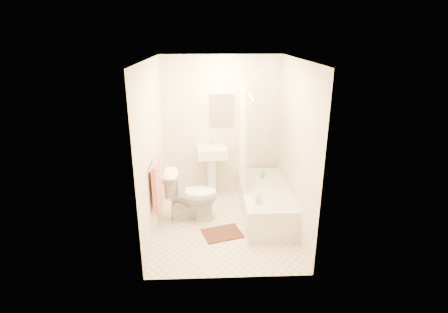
{
  "coord_description": "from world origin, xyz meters",
  "views": [
    {
      "loc": [
        -0.2,
        -4.6,
        2.72
      ],
      "look_at": [
        0.0,
        0.25,
        1.0
      ],
      "focal_mm": 28.0,
      "sensor_mm": 36.0,
      "label": 1
    }
  ],
  "objects_px": {
    "soap_bottle": "(258,198)",
    "toilet": "(192,195)",
    "sink": "(212,169)",
    "bathtub": "(265,201)",
    "bath_mat": "(222,233)"
  },
  "relations": [
    {
      "from": "soap_bottle",
      "to": "toilet",
      "type": "bearing_deg",
      "value": 154.64
    },
    {
      "from": "bath_mat",
      "to": "sink",
      "type": "bearing_deg",
      "value": 95.61
    },
    {
      "from": "sink",
      "to": "soap_bottle",
      "type": "relative_size",
      "value": 5.3
    },
    {
      "from": "toilet",
      "to": "sink",
      "type": "bearing_deg",
      "value": -23.43
    },
    {
      "from": "bath_mat",
      "to": "bathtub",
      "type": "bearing_deg",
      "value": 38.83
    },
    {
      "from": "sink",
      "to": "bath_mat",
      "type": "bearing_deg",
      "value": -88.69
    },
    {
      "from": "bathtub",
      "to": "bath_mat",
      "type": "height_order",
      "value": "bathtub"
    },
    {
      "from": "bath_mat",
      "to": "soap_bottle",
      "type": "relative_size",
      "value": 2.91
    },
    {
      "from": "soap_bottle",
      "to": "bath_mat",
      "type": "bearing_deg",
      "value": -177.81
    },
    {
      "from": "sink",
      "to": "bathtub",
      "type": "relative_size",
      "value": 0.59
    },
    {
      "from": "toilet",
      "to": "bathtub",
      "type": "bearing_deg",
      "value": -88.66
    },
    {
      "from": "bathtub",
      "to": "sink",
      "type": "bearing_deg",
      "value": 137.03
    },
    {
      "from": "toilet",
      "to": "sink",
      "type": "distance_m",
      "value": 0.9
    },
    {
      "from": "toilet",
      "to": "bathtub",
      "type": "height_order",
      "value": "toilet"
    },
    {
      "from": "sink",
      "to": "bath_mat",
      "type": "relative_size",
      "value": 1.82
    }
  ]
}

